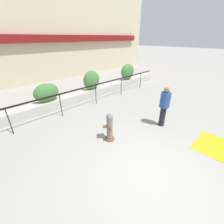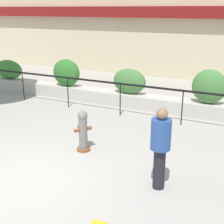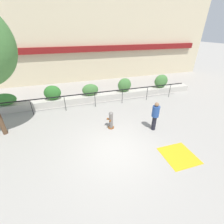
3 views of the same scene
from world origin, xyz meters
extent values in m
plane|color=#9E9991|center=(0.00, 0.00, 0.00)|extent=(120.00, 120.00, 0.00)
cube|color=beige|center=(0.00, 12.00, 4.00)|extent=(30.00, 1.00, 8.00)
cube|color=maroon|center=(0.00, 11.32, 3.36)|extent=(27.00, 0.36, 0.56)
cube|color=#B7B2A8|center=(0.00, 6.00, 0.25)|extent=(18.00, 0.70, 0.50)
cube|color=black|center=(0.00, 4.90, 1.12)|extent=(15.00, 0.05, 0.06)
cylinder|color=black|center=(-4.29, 4.90, 0.57)|extent=(0.04, 0.04, 1.15)
cylinder|color=black|center=(-2.14, 4.90, 0.57)|extent=(0.04, 0.04, 1.15)
cylinder|color=black|center=(0.00, 4.90, 0.57)|extent=(0.04, 0.04, 1.15)
cylinder|color=black|center=(2.14, 4.90, 0.57)|extent=(0.04, 0.04, 1.15)
cylinder|color=black|center=(4.29, 4.90, 0.57)|extent=(0.04, 0.04, 1.15)
cylinder|color=black|center=(6.43, 4.90, 0.57)|extent=(0.04, 0.04, 1.15)
ellipsoid|color=#387F33|center=(-6.07, 6.00, 0.92)|extent=(1.49, 0.60, 0.84)
ellipsoid|color=#2D6B28|center=(-2.93, 6.00, 1.05)|extent=(1.20, 0.70, 1.09)
ellipsoid|color=#427538|center=(-0.14, 6.00, 0.97)|extent=(1.27, 0.59, 0.93)
ellipsoid|color=#427538|center=(2.73, 6.00, 1.07)|extent=(1.14, 0.66, 1.15)
ellipsoid|color=#427538|center=(6.21, 6.00, 1.08)|extent=(1.26, 0.70, 1.17)
cylinder|color=brown|center=(0.34, 1.91, 0.03)|extent=(0.49, 0.49, 0.06)
cylinder|color=slate|center=(0.34, 1.91, 0.48)|extent=(0.31, 0.31, 0.85)
sphere|color=slate|center=(0.34, 1.91, 0.95)|extent=(0.25, 0.25, 0.25)
cylinder|color=brown|center=(0.19, 2.01, 0.59)|extent=(0.18, 0.17, 0.11)
cylinder|color=brown|center=(0.44, 2.05, 0.59)|extent=(0.15, 0.15, 0.09)
cylinder|color=brown|center=(0.24, 1.77, 0.59)|extent=(0.15, 0.15, 0.09)
cylinder|color=black|center=(2.66, 1.06, 0.44)|extent=(0.33, 0.33, 0.88)
cylinder|color=#26478C|center=(2.66, 1.06, 1.19)|extent=(0.55, 0.55, 0.62)
sphere|color=#8C6647|center=(2.66, 1.06, 1.61)|extent=(0.23, 0.23, 0.23)
cube|color=gold|center=(2.71, -1.16, 0.01)|extent=(1.46, 1.46, 0.01)
camera|label=1|loc=(-2.85, -1.42, 3.48)|focal=24.00mm
camera|label=2|loc=(4.30, -4.42, 3.52)|focal=50.00mm
camera|label=3|loc=(-1.74, -5.12, 5.16)|focal=24.00mm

